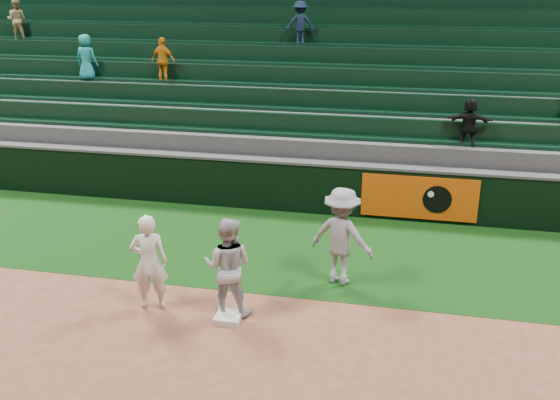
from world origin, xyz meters
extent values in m
plane|color=brown|center=(0.00, 0.00, 0.00)|extent=(70.00, 70.00, 0.00)
cube|color=black|center=(0.00, 3.00, 0.00)|extent=(36.00, 4.20, 0.01)
cube|color=silver|center=(-0.01, -0.06, 0.05)|extent=(0.42, 0.42, 0.09)
imported|color=silver|center=(-1.40, 0.09, 0.84)|extent=(0.70, 0.55, 1.68)
imported|color=#ABAEB6|center=(-0.07, 0.20, 0.85)|extent=(0.83, 0.65, 1.69)
imported|color=gray|center=(1.62, 1.67, 0.92)|extent=(1.32, 0.98, 1.82)
cube|color=black|center=(0.00, 5.20, 0.60)|extent=(36.00, 0.35, 1.20)
cube|color=#D84C0A|center=(3.00, 5.01, 0.60)|extent=(2.60, 0.05, 1.00)
cylinder|color=black|center=(3.40, 4.98, 0.60)|extent=(0.64, 0.02, 0.64)
cylinder|color=white|center=(3.25, 4.96, 0.72)|extent=(0.14, 0.02, 0.14)
cube|color=#424244|center=(0.00, 5.20, 1.22)|extent=(36.00, 0.40, 0.06)
cube|color=#3B3B3D|center=(0.00, 5.92, 0.82)|extent=(36.00, 0.85, 1.65)
cube|color=black|center=(0.00, 6.18, 1.90)|extent=(36.00, 0.14, 0.50)
cube|color=black|center=(0.00, 6.01, 1.69)|extent=(36.00, 0.45, 0.08)
cube|color=#3B3B3D|center=(0.00, 6.78, 1.05)|extent=(36.00, 0.85, 2.10)
cube|color=black|center=(0.00, 7.03, 2.35)|extent=(36.00, 0.14, 0.50)
cube|color=black|center=(0.00, 6.86, 2.14)|extent=(36.00, 0.45, 0.08)
cube|color=#3B3B3D|center=(0.00, 7.62, 1.27)|extent=(36.00, 0.85, 2.55)
cube|color=black|center=(0.00, 7.88, 2.80)|extent=(36.00, 0.14, 0.50)
cube|color=black|center=(0.00, 7.71, 2.59)|extent=(36.00, 0.45, 0.08)
cube|color=#3B3B3D|center=(0.00, 8.47, 1.50)|extent=(36.00, 0.85, 3.00)
cube|color=black|center=(0.00, 8.73, 3.25)|extent=(36.00, 0.14, 0.50)
cube|color=black|center=(0.00, 8.56, 3.04)|extent=(36.00, 0.45, 0.08)
cube|color=#3B3B3D|center=(0.00, 9.32, 1.73)|extent=(36.00, 0.85, 3.45)
cube|color=black|center=(0.00, 9.58, 3.70)|extent=(36.00, 0.14, 0.50)
cube|color=black|center=(0.00, 9.41, 3.49)|extent=(36.00, 0.45, 0.08)
cube|color=#3B3B3D|center=(0.00, 10.18, 1.95)|extent=(36.00, 0.85, 3.90)
cube|color=black|center=(0.00, 10.43, 4.15)|extent=(36.00, 0.14, 0.50)
cube|color=black|center=(0.00, 10.26, 3.94)|extent=(36.00, 0.45, 0.08)
cube|color=#3B3B3D|center=(0.00, 11.02, 2.17)|extent=(36.00, 0.85, 4.35)
cube|color=black|center=(0.00, 11.28, 4.60)|extent=(36.00, 0.14, 0.50)
cube|color=black|center=(0.00, 11.11, 4.39)|extent=(36.00, 0.45, 0.08)
imported|color=teal|center=(-6.35, 7.58, 3.19)|extent=(0.65, 0.45, 1.27)
imported|color=orange|center=(-4.05, 7.58, 3.17)|extent=(0.77, 0.44, 1.23)
imported|color=black|center=(3.99, 5.88, 2.20)|extent=(1.05, 0.40, 1.11)
imported|color=#948B56|center=(-9.53, 9.28, 4.06)|extent=(0.68, 0.58, 1.22)
imported|color=black|center=(-0.56, 9.28, 4.07)|extent=(0.89, 0.65, 1.24)
camera|label=1|loc=(2.72, -8.66, 5.34)|focal=40.00mm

